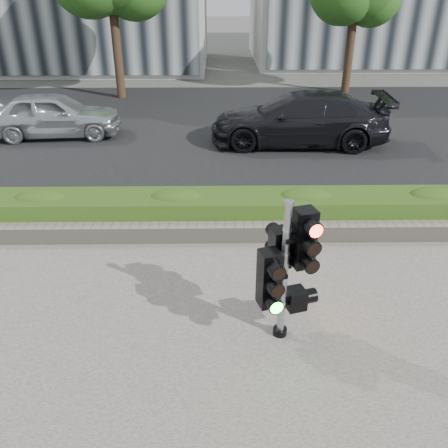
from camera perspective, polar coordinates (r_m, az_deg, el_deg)
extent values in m
plane|color=#51514C|center=(7.99, 1.73, -8.81)|extent=(120.00, 120.00, 0.00)
cube|color=#9E9389|center=(6.15, 2.75, -22.72)|extent=(16.00, 11.00, 0.03)
cube|color=black|center=(17.08, 0.35, 11.66)|extent=(60.00, 13.00, 0.02)
cube|color=gray|center=(10.65, 1.05, 1.61)|extent=(60.00, 0.25, 0.12)
cube|color=gray|center=(9.48, 1.28, -0.97)|extent=(12.00, 0.32, 0.34)
cube|color=#538328|center=(9.98, 1.17, 1.69)|extent=(12.00, 1.00, 0.68)
cylinder|color=black|center=(21.49, -12.75, 19.85)|extent=(0.36, 0.36, 4.03)
cylinder|color=black|center=(22.86, 14.86, 19.50)|extent=(0.36, 0.36, 3.58)
cylinder|color=black|center=(7.25, 6.74, -12.67)|extent=(0.21, 0.21, 0.10)
cylinder|color=gray|center=(6.64, 7.22, -5.99)|extent=(0.11, 0.11, 2.13)
cylinder|color=gray|center=(6.10, 7.82, 2.56)|extent=(0.14, 0.14, 0.05)
cube|color=#FF1107|center=(6.42, 9.57, -1.70)|extent=(0.34, 0.34, 0.85)
cube|color=#14E51E|center=(6.53, 5.40, -6.54)|extent=(0.34, 0.34, 0.85)
cube|color=black|center=(6.68, 6.78, -2.82)|extent=(0.34, 0.34, 0.58)
cube|color=orange|center=(7.03, 8.60, -8.87)|extent=(0.34, 0.34, 0.31)
imported|color=silver|center=(16.69, -19.82, 12.28)|extent=(4.36, 2.03, 1.44)
imported|color=black|center=(15.19, 9.01, 12.40)|extent=(5.54, 2.46, 1.58)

